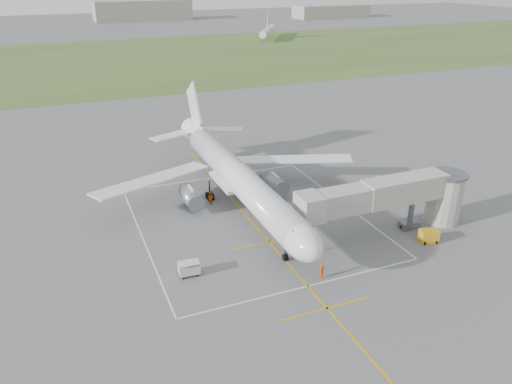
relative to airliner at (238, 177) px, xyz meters
name	(u,v)px	position (x,y,z in m)	size (l,w,h in m)	color
ground	(240,208)	(0.00, -0.75, -4.39)	(700.00, 700.00, 0.00)	#535355
grass_strip	(112,61)	(0.00, 129.25, -4.38)	(700.00, 120.00, 0.02)	#3D5726
apron_markings	(256,227)	(0.00, -6.57, -4.38)	(28.20, 60.00, 0.01)	#C38F0B
airliner	(238,177)	(0.00, 0.00, 0.00)	(38.93, 46.75, 13.52)	silver
jet_bridge	(399,197)	(15.72, -14.25, 0.35)	(23.40, 5.00, 7.20)	#9B958C
gpu_unit	(429,236)	(17.78, -18.10, -3.61)	(2.39, 1.93, 1.59)	gold
baggage_cart	(189,269)	(-10.85, -14.01, -3.59)	(2.33, 1.50, 1.57)	silver
ramp_worker_nose	(322,271)	(2.06, -19.98, -3.47)	(0.67, 0.44, 1.84)	#F74507
ramp_worker_wing	(211,198)	(-3.25, 2.24, -3.49)	(0.88, 0.69, 1.81)	#D55906
distant_hangars	(49,16)	(-16.15, 264.44, 0.78)	(345.00, 49.00, 12.00)	gray
distant_aircraft	(86,38)	(-4.92, 168.13, -0.80)	(181.69, 35.75, 8.85)	silver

